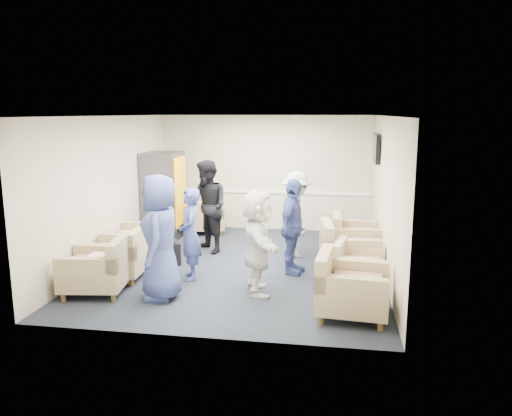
% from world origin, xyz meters
% --- Properties ---
extents(floor, '(6.00, 6.00, 0.00)m').
position_xyz_m(floor, '(0.00, 0.00, 0.00)').
color(floor, black).
rests_on(floor, ground).
extents(ceiling, '(6.00, 6.00, 0.00)m').
position_xyz_m(ceiling, '(0.00, 0.00, 2.70)').
color(ceiling, white).
rests_on(ceiling, back_wall).
extents(back_wall, '(5.00, 0.02, 2.70)m').
position_xyz_m(back_wall, '(0.00, 3.00, 1.35)').
color(back_wall, beige).
rests_on(back_wall, floor).
extents(front_wall, '(5.00, 0.02, 2.70)m').
position_xyz_m(front_wall, '(0.00, -3.00, 1.35)').
color(front_wall, beige).
rests_on(front_wall, floor).
extents(left_wall, '(0.02, 6.00, 2.70)m').
position_xyz_m(left_wall, '(-2.50, 0.00, 1.35)').
color(left_wall, beige).
rests_on(left_wall, floor).
extents(right_wall, '(0.02, 6.00, 2.70)m').
position_xyz_m(right_wall, '(2.50, 0.00, 1.35)').
color(right_wall, beige).
rests_on(right_wall, floor).
extents(chair_rail, '(4.98, 0.04, 0.06)m').
position_xyz_m(chair_rail, '(0.00, 2.98, 0.90)').
color(chair_rail, white).
rests_on(chair_rail, back_wall).
extents(tv, '(0.10, 1.00, 0.58)m').
position_xyz_m(tv, '(2.44, 1.80, 2.05)').
color(tv, black).
rests_on(tv, right_wall).
extents(armchair_left_near, '(1.04, 1.04, 0.74)m').
position_xyz_m(armchair_left_near, '(-1.92, -1.71, 0.37)').
color(armchair_left_near, '#9C8A65').
rests_on(armchair_left_near, floor).
extents(armchair_left_mid, '(0.95, 0.95, 0.73)m').
position_xyz_m(armchair_left_mid, '(-1.89, -0.98, 0.36)').
color(armchair_left_mid, '#9C8A65').
rests_on(armchair_left_mid, floor).
extents(armchair_left_far, '(0.98, 0.98, 0.70)m').
position_xyz_m(armchair_left_far, '(-1.98, 0.11, 0.35)').
color(armchair_left_far, '#9C8A65').
rests_on(armchair_left_far, floor).
extents(armchair_right_near, '(1.03, 1.03, 0.76)m').
position_xyz_m(armchair_right_near, '(1.85, -2.02, 0.38)').
color(armchair_right_near, '#9C8A65').
rests_on(armchair_right_near, floor).
extents(armchair_right_midnear, '(0.88, 0.88, 0.61)m').
position_xyz_m(armchair_right_midnear, '(2.01, -0.75, 0.31)').
color(armchair_right_midnear, '#9C8A65').
rests_on(armchair_right_midnear, floor).
extents(armchair_right_midfar, '(1.07, 1.07, 0.76)m').
position_xyz_m(armchair_right_midfar, '(1.85, -0.08, 0.38)').
color(armchair_right_midfar, '#9C8A65').
rests_on(armchair_right_midfar, floor).
extents(armchair_right_far, '(0.97, 0.97, 0.74)m').
position_xyz_m(armchair_right_far, '(2.01, 0.76, 0.37)').
color(armchair_right_far, '#9C8A65').
rests_on(armchair_right_far, floor).
extents(armchair_corner, '(1.01, 1.01, 0.67)m').
position_xyz_m(armchair_corner, '(-1.29, 2.35, 0.33)').
color(armchair_corner, '#9C8A65').
rests_on(armchair_corner, floor).
extents(vending_machine, '(0.77, 0.90, 1.91)m').
position_xyz_m(vending_machine, '(-2.09, 1.79, 0.96)').
color(vending_machine, '#505058').
rests_on(vending_machine, floor).
extents(backpack, '(0.33, 0.27, 0.49)m').
position_xyz_m(backpack, '(-1.27, -0.14, 0.25)').
color(backpack, black).
rests_on(backpack, floor).
extents(pillow, '(0.31, 0.41, 0.12)m').
position_xyz_m(pillow, '(-1.94, -1.72, 0.54)').
color(pillow, white).
rests_on(pillow, armchair_left_near).
extents(person_front_left, '(0.75, 1.01, 1.88)m').
position_xyz_m(person_front_left, '(-0.90, -1.76, 0.94)').
color(person_front_left, '#39478A').
rests_on(person_front_left, floor).
extents(person_mid_left, '(0.53, 0.65, 1.55)m').
position_xyz_m(person_mid_left, '(-0.72, -0.85, 0.77)').
color(person_mid_left, '#39478A').
rests_on(person_mid_left, floor).
extents(person_back_left, '(1.13, 1.13, 1.85)m').
position_xyz_m(person_back_left, '(-0.84, 0.80, 0.92)').
color(person_back_left, black).
rests_on(person_back_left, floor).
extents(person_back_right, '(0.87, 1.19, 1.66)m').
position_xyz_m(person_back_right, '(0.92, 0.79, 0.83)').
color(person_back_right, beige).
rests_on(person_back_right, floor).
extents(person_mid_right, '(0.59, 1.03, 1.66)m').
position_xyz_m(person_mid_right, '(0.93, -0.28, 0.83)').
color(person_mid_right, '#39478A').
rests_on(person_mid_right, floor).
extents(person_front_right, '(0.83, 1.57, 1.62)m').
position_xyz_m(person_front_right, '(0.50, -1.33, 0.81)').
color(person_front_right, silver).
rests_on(person_front_right, floor).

